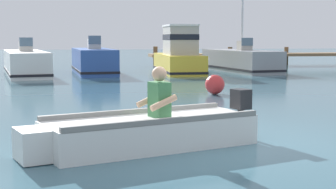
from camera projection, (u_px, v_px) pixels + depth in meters
ground_plane at (227, 139)px, 8.12m from camera, size 120.00×120.00×0.00m
wooden_dock at (259, 55)px, 28.61m from camera, size 12.34×1.64×1.28m
rowboat_with_person at (146, 131)px, 7.47m from camera, size 3.65×2.03×1.19m
moored_boat_white at (25, 63)px, 21.96m from camera, size 2.54×6.50×1.60m
moored_boat_blue at (93, 62)px, 22.72m from camera, size 1.91×5.16×1.68m
moored_boat_yellow at (179, 56)px, 22.95m from camera, size 1.77×5.02×2.16m
moored_boat_grey at (240, 61)px, 24.16m from camera, size 2.41×5.70×4.61m
mooring_buoy at (215, 85)px, 14.51m from camera, size 0.55×0.55×0.55m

